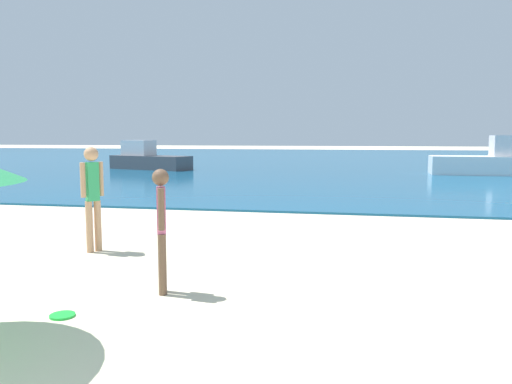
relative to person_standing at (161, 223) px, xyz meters
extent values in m
cube|color=#14567F|center=(0.79, 36.76, -0.85)|extent=(160.00, 60.00, 0.06)
cylinder|color=brown|center=(-0.03, 0.06, -0.50)|extent=(0.10, 0.10, 0.76)
cylinder|color=brown|center=(0.03, -0.06, -0.50)|extent=(0.10, 0.10, 0.76)
cube|color=pink|center=(0.00, 0.00, 0.16)|extent=(0.17, 0.20, 0.57)
sphere|color=brown|center=(0.00, 0.00, 0.57)|extent=(0.21, 0.21, 0.21)
cylinder|color=brown|center=(-0.05, 0.13, 0.20)|extent=(0.08, 0.08, 0.51)
cylinder|color=brown|center=(0.05, -0.13, 0.20)|extent=(0.08, 0.08, 0.51)
cylinder|color=green|center=(-0.76, -0.99, -0.87)|extent=(0.27, 0.27, 0.03)
cylinder|color=tan|center=(-1.95, 1.99, -0.45)|extent=(0.12, 0.12, 0.87)
cylinder|color=tan|center=(-2.03, 1.86, -0.45)|extent=(0.12, 0.12, 0.87)
cube|color=#2DA35B|center=(-1.99, 1.92, 0.31)|extent=(0.21, 0.23, 0.65)
sphere|color=tan|center=(-1.99, 1.92, 0.77)|extent=(0.23, 0.23, 0.23)
cylinder|color=tan|center=(-1.90, 2.06, 0.35)|extent=(0.09, 0.09, 0.58)
cylinder|color=tan|center=(-2.08, 1.79, 0.35)|extent=(0.09, 0.09, 0.58)
cube|color=white|center=(8.90, 20.76, -0.37)|extent=(5.73, 1.95, 0.91)
cube|color=#4C4C51|center=(-9.20, 21.32, -0.43)|extent=(5.13, 3.00, 0.78)
cube|color=silver|center=(-10.04, 21.59, 0.40)|extent=(2.01, 1.59, 0.88)
camera|label=1|loc=(2.32, -5.73, 1.06)|focal=35.19mm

